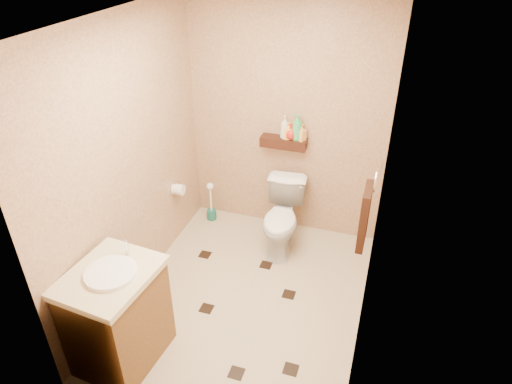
% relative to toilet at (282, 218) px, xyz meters
% --- Properties ---
extents(ground, '(2.50, 2.50, 0.00)m').
position_rel_toilet_xyz_m(ground, '(-0.10, -0.83, -0.35)').
color(ground, '#BFAC8C').
rests_on(ground, ground).
extents(wall_back, '(2.00, 0.04, 2.40)m').
position_rel_toilet_xyz_m(wall_back, '(-0.10, 0.42, 0.85)').
color(wall_back, tan).
rests_on(wall_back, ground).
extents(wall_front, '(2.00, 0.04, 2.40)m').
position_rel_toilet_xyz_m(wall_front, '(-0.10, -2.08, 0.85)').
color(wall_front, tan).
rests_on(wall_front, ground).
extents(wall_left, '(0.04, 2.50, 2.40)m').
position_rel_toilet_xyz_m(wall_left, '(-1.10, -0.83, 0.85)').
color(wall_left, tan).
rests_on(wall_left, ground).
extents(wall_right, '(0.04, 2.50, 2.40)m').
position_rel_toilet_xyz_m(wall_right, '(0.90, -0.83, 0.85)').
color(wall_right, tan).
rests_on(wall_right, ground).
extents(ceiling, '(2.00, 2.50, 0.02)m').
position_rel_toilet_xyz_m(ceiling, '(-0.10, -0.83, 2.05)').
color(ceiling, silver).
rests_on(ceiling, wall_back).
extents(wall_shelf, '(0.46, 0.14, 0.10)m').
position_rel_toilet_xyz_m(wall_shelf, '(-0.10, 0.34, 0.67)').
color(wall_shelf, '#3A1A0F').
rests_on(wall_shelf, wall_back).
extents(floor_accents, '(1.28, 1.36, 0.01)m').
position_rel_toilet_xyz_m(floor_accents, '(-0.06, -0.91, -0.35)').
color(floor_accents, black).
rests_on(floor_accents, ground).
extents(toilet, '(0.45, 0.72, 0.70)m').
position_rel_toilet_xyz_m(toilet, '(0.00, 0.00, 0.00)').
color(toilet, white).
rests_on(toilet, ground).
extents(vanity, '(0.62, 0.73, 0.96)m').
position_rel_toilet_xyz_m(vanity, '(-0.80, -1.70, 0.08)').
color(vanity, brown).
rests_on(vanity, ground).
extents(toilet_brush, '(0.11, 0.11, 0.47)m').
position_rel_toilet_xyz_m(toilet_brush, '(-0.88, 0.24, -0.19)').
color(toilet_brush, '#175E53').
rests_on(toilet_brush, ground).
extents(towel_ring, '(0.12, 0.30, 0.76)m').
position_rel_toilet_xyz_m(towel_ring, '(0.82, -0.58, 0.60)').
color(towel_ring, silver).
rests_on(towel_ring, wall_right).
extents(toilet_paper, '(0.12, 0.11, 0.12)m').
position_rel_toilet_xyz_m(toilet_paper, '(-1.04, -0.18, 0.25)').
color(toilet_paper, white).
rests_on(toilet_paper, wall_left).
extents(bottle_a, '(0.10, 0.10, 0.23)m').
position_rel_toilet_xyz_m(bottle_a, '(-0.09, 0.34, 0.83)').
color(bottle_a, silver).
rests_on(bottle_a, wall_shelf).
extents(bottle_b, '(0.09, 0.09, 0.17)m').
position_rel_toilet_xyz_m(bottle_b, '(-0.05, 0.34, 0.81)').
color(bottle_b, '#FFAB35').
rests_on(bottle_b, wall_shelf).
extents(bottle_c, '(0.15, 0.15, 0.16)m').
position_rel_toilet_xyz_m(bottle_c, '(-0.02, 0.34, 0.80)').
color(bottle_c, red).
rests_on(bottle_c, wall_shelf).
extents(bottle_d, '(0.12, 0.12, 0.26)m').
position_rel_toilet_xyz_m(bottle_d, '(0.03, 0.34, 0.85)').
color(bottle_d, '#3AAF64').
rests_on(bottle_d, wall_shelf).
extents(bottle_e, '(0.10, 0.10, 0.17)m').
position_rel_toilet_xyz_m(bottle_e, '(0.08, 0.34, 0.80)').
color(bottle_e, '#F6AA52').
rests_on(bottle_e, wall_shelf).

